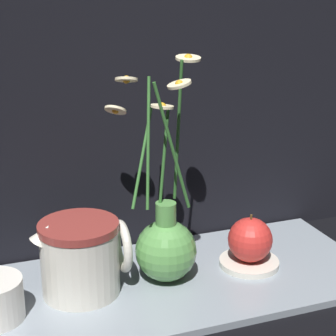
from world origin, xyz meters
name	(u,v)px	position (x,y,z in m)	size (l,w,h in m)	color
ground_plane	(167,286)	(0.00, 0.00, 0.00)	(6.00, 6.00, 0.00)	black
shelf	(167,283)	(0.00, 0.00, 0.01)	(0.70, 0.29, 0.01)	gray
vase_with_flowers	(168,242)	(0.00, 0.01, 0.08)	(0.14, 0.15, 0.37)	#59994C
ceramic_pitcher	(81,254)	(-0.14, 0.01, 0.08)	(0.15, 0.12, 0.13)	beige
saucer_plate	(250,264)	(0.15, 0.00, 0.02)	(0.10, 0.10, 0.01)	silver
orange_fruit	(251,241)	(0.15, 0.00, 0.06)	(0.08, 0.08, 0.08)	red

